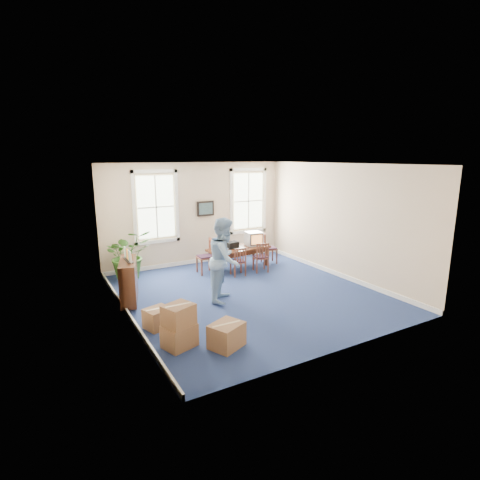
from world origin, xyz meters
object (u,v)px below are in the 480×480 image
chair_near_left (238,261)px  crt_tv (254,239)px  credenza (129,283)px  man (225,259)px  potted_plant (128,254)px  conference_table (239,258)px  cardboard_boxes (188,320)px

chair_near_left → crt_tv: bearing=-137.2°
crt_tv → credenza: bearing=-156.8°
man → potted_plant: (-1.62, 2.74, -0.30)m
conference_table → credenza: 3.83m
conference_table → cardboard_boxes: 4.82m
crt_tv → chair_near_left: (-0.95, -0.69, -0.44)m
chair_near_left → cardboard_boxes: chair_near_left is taller
crt_tv → chair_near_left: bearing=-137.7°
chair_near_left → potted_plant: 3.09m
chair_near_left → man: man is taller
crt_tv → cardboard_boxes: bearing=-128.5°
crt_tv → potted_plant: 3.80m
chair_near_left → credenza: bearing=17.0°
man → cardboard_boxes: man is taller
crt_tv → chair_near_left: 1.25m
chair_near_left → credenza: (-3.24, -0.58, 0.06)m
man → potted_plant: bearing=69.7°
conference_table → man: man is taller
cardboard_boxes → potted_plant: bearing=90.9°
credenza → conference_table: bearing=34.7°
chair_near_left → cardboard_boxes: (-2.74, -3.02, -0.00)m
crt_tv → man: bearing=-128.1°
crt_tv → cardboard_boxes: (-3.68, -3.71, -0.44)m
chair_near_left → potted_plant: (-2.81, 1.25, 0.28)m
chair_near_left → cardboard_boxes: 4.08m
man → potted_plant: man is taller
man → credenza: man is taller
conference_table → man: size_ratio=0.95×
crt_tv → credenza: 4.39m
crt_tv → credenza: (-4.18, -1.27, -0.37)m
conference_table → crt_tv: bearing=-2.8°
man → potted_plant: 3.20m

